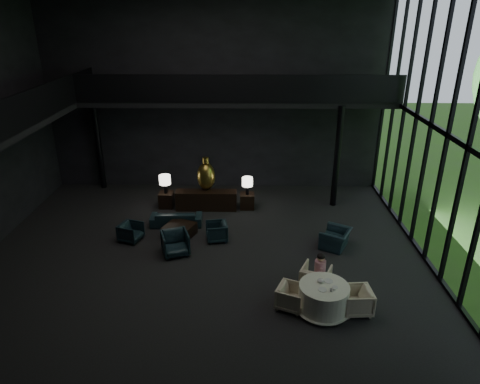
{
  "coord_description": "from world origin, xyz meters",
  "views": [
    {
      "loc": [
        1.33,
        -11.71,
        7.19
      ],
      "look_at": [
        1.12,
        0.5,
        2.01
      ],
      "focal_mm": 32.0,
      "sensor_mm": 36.0,
      "label": 1
    }
  ],
  "objects_px": {
    "sofa": "(176,217)",
    "dining_chair_north": "(316,277)",
    "table_lamp_right": "(247,182)",
    "coffee_table": "(179,230)",
    "dining_table": "(323,299)",
    "side_table_left": "(167,200)",
    "lounge_armchair_east": "(217,231)",
    "lounge_armchair_south": "(175,241)",
    "window_armchair": "(336,237)",
    "side_table_right": "(247,201)",
    "console": "(206,200)",
    "lounge_armchair_west": "(131,232)",
    "dining_chair_west": "(291,297)",
    "child": "(320,264)",
    "bronze_urn": "(206,176)",
    "table_lamp_left": "(165,181)",
    "dining_chair_east": "(357,300)"
  },
  "relations": [
    {
      "from": "sofa",
      "to": "dining_chair_north",
      "type": "relative_size",
      "value": 2.18
    },
    {
      "from": "table_lamp_right",
      "to": "coffee_table",
      "type": "distance_m",
      "value": 3.39
    },
    {
      "from": "coffee_table",
      "to": "dining_table",
      "type": "height_order",
      "value": "dining_table"
    },
    {
      "from": "side_table_left",
      "to": "lounge_armchair_east",
      "type": "xyz_separation_m",
      "value": [
        2.17,
        -2.64,
        0.02
      ]
    },
    {
      "from": "lounge_armchair_south",
      "to": "dining_chair_north",
      "type": "relative_size",
      "value": 1.19
    },
    {
      "from": "coffee_table",
      "to": "dining_table",
      "type": "bearing_deg",
      "value": -42.24
    },
    {
      "from": "sofa",
      "to": "window_armchair",
      "type": "bearing_deg",
      "value": 161.95
    },
    {
      "from": "side_table_left",
      "to": "side_table_right",
      "type": "height_order",
      "value": "same"
    },
    {
      "from": "console",
      "to": "dining_chair_north",
      "type": "distance_m",
      "value": 6.25
    },
    {
      "from": "console",
      "to": "side_table_left",
      "type": "relative_size",
      "value": 3.93
    },
    {
      "from": "lounge_armchair_east",
      "to": "dining_table",
      "type": "xyz_separation_m",
      "value": [
        3.01,
        -3.65,
        0.0
      ]
    },
    {
      "from": "side_table_right",
      "to": "coffee_table",
      "type": "xyz_separation_m",
      "value": [
        -2.34,
        -2.33,
        -0.1
      ]
    },
    {
      "from": "side_table_right",
      "to": "lounge_armchair_west",
      "type": "xyz_separation_m",
      "value": [
        -3.93,
        -2.67,
        0.01
      ]
    },
    {
      "from": "sofa",
      "to": "lounge_armchair_south",
      "type": "bearing_deg",
      "value": 95.41
    },
    {
      "from": "dining_chair_west",
      "to": "sofa",
      "type": "bearing_deg",
      "value": 61.88
    },
    {
      "from": "side_table_right",
      "to": "dining_table",
      "type": "relative_size",
      "value": 0.41
    },
    {
      "from": "lounge_armchair_west",
      "to": "lounge_armchair_south",
      "type": "xyz_separation_m",
      "value": [
        1.64,
        -0.84,
        0.14
      ]
    },
    {
      "from": "side_table_left",
      "to": "window_armchair",
      "type": "bearing_deg",
      "value": -26.57
    },
    {
      "from": "side_table_left",
      "to": "dining_chair_north",
      "type": "distance_m",
      "value": 7.4
    },
    {
      "from": "console",
      "to": "side_table_right",
      "type": "distance_m",
      "value": 1.61
    },
    {
      "from": "child",
      "to": "bronze_urn",
      "type": "bearing_deg",
      "value": -55.98
    },
    {
      "from": "window_armchair",
      "to": "dining_chair_west",
      "type": "xyz_separation_m",
      "value": [
        -1.74,
        -3.15,
        -0.06
      ]
    },
    {
      "from": "side_table_right",
      "to": "table_lamp_right",
      "type": "distance_m",
      "value": 0.8
    },
    {
      "from": "lounge_armchair_east",
      "to": "dining_chair_west",
      "type": "distance_m",
      "value": 4.18
    },
    {
      "from": "console",
      "to": "table_lamp_right",
      "type": "bearing_deg",
      "value": 2.75
    },
    {
      "from": "lounge_armchair_east",
      "to": "coffee_table",
      "type": "bearing_deg",
      "value": -111.23
    },
    {
      "from": "side_table_left",
      "to": "dining_chair_west",
      "type": "distance_m",
      "value": 7.58
    },
    {
      "from": "bronze_urn",
      "to": "lounge_armchair_south",
      "type": "relative_size",
      "value": 1.45
    },
    {
      "from": "side_table_right",
      "to": "child",
      "type": "height_order",
      "value": "child"
    },
    {
      "from": "bronze_urn",
      "to": "table_lamp_left",
      "type": "distance_m",
      "value": 1.61
    },
    {
      "from": "side_table_left",
      "to": "sofa",
      "type": "bearing_deg",
      "value": -67.94
    },
    {
      "from": "dining_table",
      "to": "child",
      "type": "bearing_deg",
      "value": 87.39
    },
    {
      "from": "side_table_left",
      "to": "dining_table",
      "type": "bearing_deg",
      "value": -50.6
    },
    {
      "from": "side_table_left",
      "to": "table_lamp_left",
      "type": "bearing_deg",
      "value": -90.0
    },
    {
      "from": "window_armchair",
      "to": "child",
      "type": "bearing_deg",
      "value": 6.98
    },
    {
      "from": "bronze_urn",
      "to": "dining_chair_west",
      "type": "height_order",
      "value": "bronze_urn"
    },
    {
      "from": "side_table_right",
      "to": "dining_table",
      "type": "distance_m",
      "value": 6.55
    },
    {
      "from": "dining_chair_north",
      "to": "child",
      "type": "distance_m",
      "value": 0.41
    },
    {
      "from": "lounge_armchair_south",
      "to": "window_armchair",
      "type": "xyz_separation_m",
      "value": [
        5.19,
        0.51,
        -0.06
      ]
    },
    {
      "from": "console",
      "to": "dining_chair_north",
      "type": "xyz_separation_m",
      "value": [
        3.51,
        -5.16,
        -0.0
      ]
    },
    {
      "from": "dining_chair_east",
      "to": "dining_chair_west",
      "type": "xyz_separation_m",
      "value": [
        -1.66,
        0.14,
        -0.04
      ]
    },
    {
      "from": "dining_table",
      "to": "lounge_armchair_west",
      "type": "bearing_deg",
      "value": 148.8
    },
    {
      "from": "side_table_right",
      "to": "bronze_urn",
      "type": "bearing_deg",
      "value": 177.08
    },
    {
      "from": "side_table_left",
      "to": "console",
      "type": "bearing_deg",
      "value": -6.44
    },
    {
      "from": "side_table_left",
      "to": "table_lamp_left",
      "type": "distance_m",
      "value": 0.84
    },
    {
      "from": "table_lamp_left",
      "to": "table_lamp_right",
      "type": "height_order",
      "value": "table_lamp_left"
    },
    {
      "from": "side_table_left",
      "to": "lounge_armchair_south",
      "type": "xyz_separation_m",
      "value": [
        0.91,
        -3.56,
        0.15
      ]
    },
    {
      "from": "sofa",
      "to": "dining_chair_west",
      "type": "relative_size",
      "value": 2.54
    },
    {
      "from": "console",
      "to": "table_lamp_right",
      "type": "xyz_separation_m",
      "value": [
        1.6,
        0.08,
        0.73
      ]
    },
    {
      "from": "dining_chair_west",
      "to": "child",
      "type": "bearing_deg",
      "value": -21.41
    }
  ]
}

